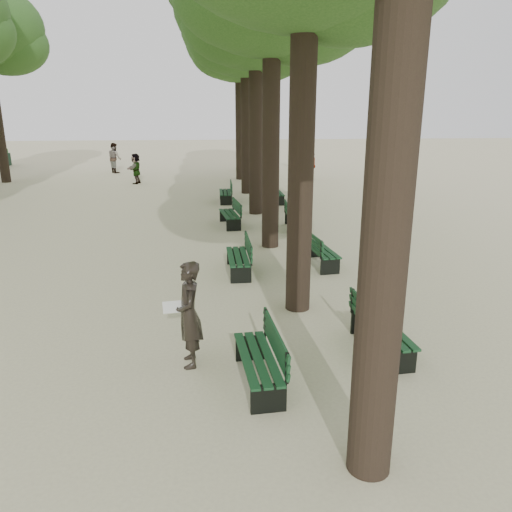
{
  "coord_description": "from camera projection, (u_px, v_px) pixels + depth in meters",
  "views": [
    {
      "loc": [
        -0.31,
        -6.89,
        4.19
      ],
      "look_at": [
        0.6,
        3.0,
        1.2
      ],
      "focal_mm": 35.0,
      "sensor_mm": 36.0,
      "label": 1
    }
  ],
  "objects": [
    {
      "name": "tree_central_5",
      "position": [
        239.0,
        41.0,
        27.67
      ],
      "size": [
        6.0,
        6.0,
        9.95
      ],
      "color": "#33261C",
      "rests_on": "ground"
    },
    {
      "name": "pedestrian_e",
      "position": [
        136.0,
        169.0,
        27.94
      ],
      "size": [
        0.65,
        1.59,
        1.68
      ],
      "primitive_type": "imported",
      "rotation": [
        0.0,
        0.0,
        4.5
      ],
      "color": "#262628",
      "rests_on": "ground"
    },
    {
      "name": "bench_left_3",
      "position": [
        226.0,
        196.0,
        22.65
      ],
      "size": [
        0.59,
        1.81,
        0.92
      ],
      "color": "black",
      "rests_on": "ground"
    },
    {
      "name": "tree_central_4",
      "position": [
        246.0,
        28.0,
        22.9
      ],
      "size": [
        6.0,
        6.0,
        9.95
      ],
      "color": "#33261C",
      "rests_on": "ground"
    },
    {
      "name": "pedestrian_a",
      "position": [
        115.0,
        158.0,
        32.45
      ],
      "size": [
        0.84,
        0.99,
        1.93
      ],
      "primitive_type": "imported",
      "rotation": [
        0.0,
        0.0,
        2.15
      ],
      "color": "#262628",
      "rests_on": "ground"
    },
    {
      "name": "ground",
      "position": [
        235.0,
        385.0,
        7.81
      ],
      "size": [
        120.0,
        120.0,
        0.0
      ],
      "primitive_type": "plane",
      "color": "beige",
      "rests_on": "ground"
    },
    {
      "name": "bench_right_1",
      "position": [
        320.0,
        256.0,
        13.61
      ],
      "size": [
        0.79,
        1.86,
        0.92
      ],
      "color": "black",
      "rests_on": "ground"
    },
    {
      "name": "bench_right_2",
      "position": [
        295.0,
        222.0,
        17.65
      ],
      "size": [
        0.64,
        1.82,
        0.92
      ],
      "color": "black",
      "rests_on": "ground"
    },
    {
      "name": "pedestrian_c",
      "position": [
        312.0,
        165.0,
        29.8
      ],
      "size": [
        0.51,
        0.99,
        1.61
      ],
      "primitive_type": "imported",
      "rotation": [
        0.0,
        0.0,
        4.5
      ],
      "color": "#262628",
      "rests_on": "ground"
    },
    {
      "name": "man_with_map",
      "position": [
        189.0,
        315.0,
        8.19
      ],
      "size": [
        0.66,
        0.76,
        1.81
      ],
      "color": "black",
      "rests_on": "ground"
    },
    {
      "name": "bench_right_3",
      "position": [
        276.0,
        196.0,
        22.57
      ],
      "size": [
        0.61,
        1.81,
        0.92
      ],
      "color": "black",
      "rests_on": "ground"
    },
    {
      "name": "bench_right_0",
      "position": [
        381.0,
        338.0,
        8.8
      ],
      "size": [
        0.73,
        1.85,
        0.92
      ],
      "color": "black",
      "rests_on": "ground"
    },
    {
      "name": "bench_left_0",
      "position": [
        259.0,
        368.0,
        7.77
      ],
      "size": [
        0.71,
        1.84,
        0.92
      ],
      "color": "black",
      "rests_on": "ground"
    },
    {
      "name": "pedestrian_d",
      "position": [
        239.0,
        160.0,
        33.34
      ],
      "size": [
        0.37,
        0.77,
        1.52
      ],
      "primitive_type": "imported",
      "rotation": [
        0.0,
        0.0,
        1.48
      ],
      "color": "#262628",
      "rests_on": "ground"
    },
    {
      "name": "pedestrian_b",
      "position": [
        293.0,
        156.0,
        34.45
      ],
      "size": [
        0.66,
        1.17,
        1.73
      ],
      "primitive_type": "imported",
      "rotation": [
        0.0,
        0.0,
        5.01
      ],
      "color": "#262628",
      "rests_on": "ground"
    },
    {
      "name": "tree_central_3",
      "position": [
        256.0,
        7.0,
        18.13
      ],
      "size": [
        6.0,
        6.0,
        9.95
      ],
      "color": "#33261C",
      "rests_on": "ground"
    },
    {
      "name": "bench_left_2",
      "position": [
        230.0,
        219.0,
        18.11
      ],
      "size": [
        0.79,
        1.86,
        0.92
      ],
      "color": "black",
      "rests_on": "ground"
    },
    {
      "name": "bench_left_1",
      "position": [
        238.0,
        263.0,
        12.99
      ],
      "size": [
        0.6,
        1.81,
        0.92
      ],
      "color": "black",
      "rests_on": "ground"
    }
  ]
}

